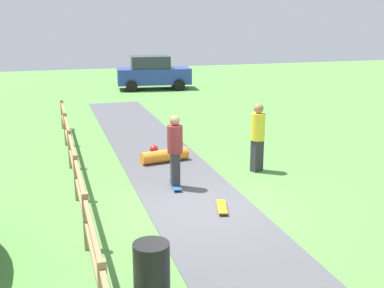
# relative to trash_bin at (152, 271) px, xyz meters

# --- Properties ---
(ground_plane) EXTENTS (60.00, 60.00, 0.00)m
(ground_plane) POSITION_rel_trash_bin_xyz_m (1.80, 3.19, -0.45)
(ground_plane) COLOR #568E42
(asphalt_path) EXTENTS (2.40, 28.00, 0.02)m
(asphalt_path) POSITION_rel_trash_bin_xyz_m (1.80, 3.19, -0.44)
(asphalt_path) COLOR #515156
(asphalt_path) RESTS_ON ground_plane
(wooden_fence) EXTENTS (0.12, 18.12, 1.10)m
(wooden_fence) POSITION_rel_trash_bin_xyz_m (-0.80, 3.19, 0.22)
(wooden_fence) COLOR #997A51
(wooden_fence) RESTS_ON ground_plane
(trash_bin) EXTENTS (0.56, 0.56, 0.90)m
(trash_bin) POSITION_rel_trash_bin_xyz_m (0.00, 0.00, 0.00)
(trash_bin) COLOR black
(trash_bin) RESTS_ON ground_plane
(skater_riding) EXTENTS (0.42, 0.82, 1.83)m
(skater_riding) POSITION_rel_trash_bin_xyz_m (1.59, 4.58, 0.60)
(skater_riding) COLOR #265999
(skater_riding) RESTS_ON asphalt_path
(skater_fallen) EXTENTS (1.46, 1.25, 0.36)m
(skater_fallen) POSITION_rel_trash_bin_xyz_m (1.84, 6.85, -0.25)
(skater_fallen) COLOR orange
(skater_fallen) RESTS_ON asphalt_path
(skateboard_loose) EXTENTS (0.41, 0.82, 0.08)m
(skateboard_loose) POSITION_rel_trash_bin_xyz_m (2.20, 2.89, -0.36)
(skateboard_loose) COLOR #BF8C19
(skateboard_loose) RESTS_ON asphalt_path
(bystander_yellow) EXTENTS (0.49, 0.49, 1.89)m
(bystander_yellow) POSITION_rel_trash_bin_xyz_m (4.10, 5.26, 0.61)
(bystander_yellow) COLOR #2D2D33
(bystander_yellow) RESTS_ON ground_plane
(parked_car_blue) EXTENTS (4.36, 2.35, 1.92)m
(parked_car_blue) POSITION_rel_trash_bin_xyz_m (4.66, 21.14, 0.51)
(parked_car_blue) COLOR #283D99
(parked_car_blue) RESTS_ON ground_plane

